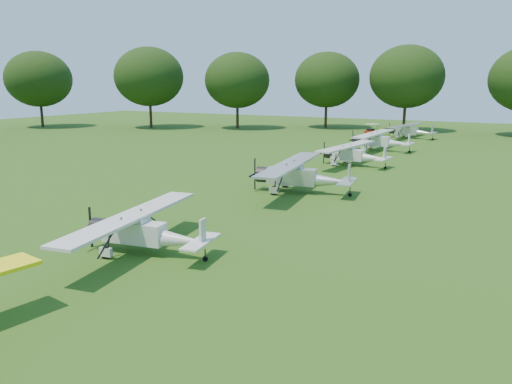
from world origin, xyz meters
TOP-DOWN VIEW (x-y plane):
  - ground at (0.00, 0.00)m, footprint 160.00×160.00m
  - tree_belt at (3.57, 0.16)m, footprint 137.36×130.27m
  - aircraft_3 at (0.16, -5.94)m, footprint 6.00×9.51m
  - aircraft_4 at (1.22, 8.58)m, footprint 7.03×11.16m
  - aircraft_5 at (0.97, 21.15)m, footprint 6.26×9.95m
  - aircraft_6 at (0.46, 32.30)m, footprint 6.67×10.61m
  - aircraft_7 at (0.82, 46.66)m, footprint 6.26×9.93m
  - golf_cart at (-4.59, 47.85)m, footprint 2.06×1.41m

SIDE VIEW (x-z plane):
  - ground at x=0.00m, z-range 0.00..0.00m
  - golf_cart at x=-4.59m, z-range -0.27..1.37m
  - aircraft_3 at x=0.16m, z-range 0.16..2.02m
  - aircraft_7 at x=0.82m, z-range 0.16..2.11m
  - aircraft_5 at x=0.97m, z-range 0.16..2.12m
  - aircraft_6 at x=0.46m, z-range 0.18..2.27m
  - aircraft_4 at x=1.22m, z-range 0.18..2.37m
  - tree_belt at x=3.57m, z-range 0.77..15.29m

